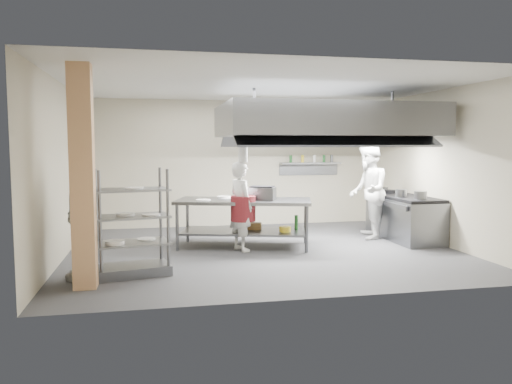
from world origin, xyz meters
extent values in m
plane|color=#3C3C3F|center=(0.00, 0.00, 0.00)|extent=(7.00, 7.00, 0.00)
plane|color=silver|center=(0.00, 0.00, 3.00)|extent=(7.00, 7.00, 0.00)
plane|color=#B6AB90|center=(0.00, 3.00, 1.50)|extent=(7.00, 0.00, 7.00)
plane|color=#B6AB90|center=(-3.50, 0.00, 1.50)|extent=(0.00, 6.00, 6.00)
plane|color=#B6AB90|center=(3.50, 0.00, 1.50)|extent=(0.00, 6.00, 6.00)
cube|color=tan|center=(-2.90, -1.90, 1.50)|extent=(0.30, 0.30, 3.00)
cube|color=slate|center=(1.30, 0.40, 2.40)|extent=(4.00, 2.50, 0.60)
cube|color=white|center=(0.40, 0.40, 2.08)|extent=(1.60, 0.12, 0.04)
cube|color=white|center=(2.20, 0.40, 2.08)|extent=(1.60, 0.12, 0.04)
cube|color=slate|center=(1.80, 2.84, 1.50)|extent=(1.50, 0.28, 0.04)
cube|color=slate|center=(-0.31, 0.38, 0.88)|extent=(2.72, 1.71, 0.06)
cube|color=slate|center=(-0.31, 0.38, 0.30)|extent=(2.49, 1.55, 0.04)
cube|color=gray|center=(3.08, 0.50, 0.42)|extent=(0.80, 2.00, 0.84)
cube|color=black|center=(3.08, 0.50, 0.87)|extent=(0.78, 1.96, 0.06)
imported|color=silver|center=(-0.42, 0.06, 0.82)|extent=(0.58, 0.70, 1.64)
imported|color=silver|center=(2.38, 0.73, 0.98)|extent=(1.01, 1.14, 1.96)
imported|color=silver|center=(-3.00, -1.37, 0.93)|extent=(0.53, 1.12, 1.86)
cube|color=slate|center=(0.03, 0.26, 1.03)|extent=(0.59, 0.54, 0.24)
cube|color=olive|center=(-0.10, 0.44, 0.38)|extent=(0.34, 0.28, 0.13)
cylinder|color=gray|center=(2.87, 0.27, 0.98)|extent=(0.23, 0.23, 0.16)
cylinder|color=white|center=(-2.30, -1.34, 0.51)|extent=(0.28, 0.28, 0.05)
camera|label=1|loc=(-1.97, -8.86, 1.92)|focal=35.00mm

